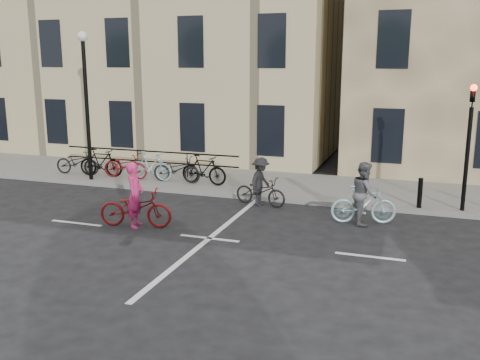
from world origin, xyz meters
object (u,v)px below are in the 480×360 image
(cyclist_grey, at_px, (364,199))
(cyclist_dark, at_px, (261,187))
(cyclist_pink, at_px, (135,205))
(traffic_light, at_px, (469,132))
(lamp_post, at_px, (86,88))

(cyclist_grey, xyz_separation_m, cyclist_dark, (-3.25, 0.90, -0.11))
(cyclist_grey, bearing_deg, cyclist_dark, 59.30)
(cyclist_pink, height_order, cyclist_dark, cyclist_pink)
(traffic_light, distance_m, cyclist_pink, 9.57)
(cyclist_dark, bearing_deg, cyclist_pink, 152.28)
(traffic_light, relative_size, cyclist_grey, 2.09)
(lamp_post, relative_size, cyclist_pink, 2.52)
(traffic_light, distance_m, lamp_post, 12.74)
(lamp_post, height_order, cyclist_grey, lamp_post)
(cyclist_pink, bearing_deg, cyclist_dark, -49.61)
(cyclist_pink, xyz_separation_m, cyclist_grey, (5.81, 2.32, 0.09))
(cyclist_grey, relative_size, cyclist_dark, 1.05)
(traffic_light, xyz_separation_m, cyclist_dark, (-5.90, -0.85, -1.86))
(cyclist_dark, bearing_deg, cyclist_grey, -94.72)
(traffic_light, distance_m, cyclist_grey, 3.63)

